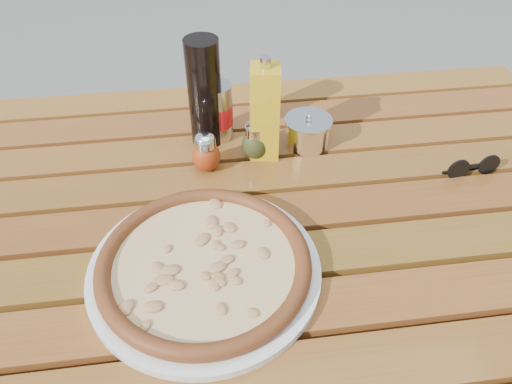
{
  "coord_description": "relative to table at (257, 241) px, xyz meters",
  "views": [
    {
      "loc": [
        -0.09,
        -0.62,
        1.36
      ],
      "look_at": [
        0.0,
        0.02,
        0.78
      ],
      "focal_mm": 35.0,
      "sensor_mm": 36.0,
      "label": 1
    }
  ],
  "objects": [
    {
      "name": "pizza",
      "position": [
        -0.1,
        -0.12,
        0.1
      ],
      "size": [
        0.45,
        0.45,
        0.03
      ],
      "rotation": [
        0.0,
        0.0,
        0.51
      ],
      "color": "#F6E5B0",
      "rests_on": "plate"
    },
    {
      "name": "table",
      "position": [
        0.0,
        0.0,
        0.0
      ],
      "size": [
        1.4,
        0.9,
        0.75
      ],
      "color": "#381A0C",
      "rests_on": "ground"
    },
    {
      "name": "dark_bottle",
      "position": [
        -0.07,
        0.23,
        0.19
      ],
      "size": [
        0.08,
        0.08,
        0.22
      ],
      "primitive_type": "cylinder",
      "rotation": [
        0.0,
        0.0,
        -0.25
      ],
      "color": "black",
      "rests_on": "table"
    },
    {
      "name": "oregano_shaker",
      "position": [
        0.02,
        0.16,
        0.11
      ],
      "size": [
        0.07,
        0.07,
        0.08
      ],
      "rotation": [
        0.0,
        0.0,
        0.24
      ],
      "color": "#3B4019",
      "rests_on": "table"
    },
    {
      "name": "plate",
      "position": [
        -0.1,
        -0.12,
        0.08
      ],
      "size": [
        0.47,
        0.47,
        0.01
      ],
      "primitive_type": "cylinder",
      "rotation": [
        0.0,
        0.0,
        0.39
      ],
      "color": "silver",
      "rests_on": "table"
    },
    {
      "name": "soda_can",
      "position": [
        -0.05,
        0.24,
        0.13
      ],
      "size": [
        0.07,
        0.07,
        0.12
      ],
      "rotation": [
        0.0,
        0.0,
        -0.05
      ],
      "color": "#BCBCC1",
      "rests_on": "table"
    },
    {
      "name": "olive_oil_cruet",
      "position": [
        0.04,
        0.17,
        0.17
      ],
      "size": [
        0.06,
        0.06,
        0.21
      ],
      "rotation": [
        0.0,
        0.0,
        -0.15
      ],
      "color": "gold",
      "rests_on": "table"
    },
    {
      "name": "sunglasses",
      "position": [
        0.42,
        0.05,
        0.09
      ],
      "size": [
        0.11,
        0.03,
        0.04
      ],
      "rotation": [
        0.0,
        0.0,
        0.09
      ],
      "color": "black",
      "rests_on": "table"
    },
    {
      "name": "pepper_shaker",
      "position": [
        -0.08,
        0.13,
        0.11
      ],
      "size": [
        0.07,
        0.07,
        0.08
      ],
      "rotation": [
        0.0,
        0.0,
        -0.41
      ],
      "color": "#A93713",
      "rests_on": "table"
    },
    {
      "name": "parmesan_tin",
      "position": [
        0.13,
        0.19,
        0.11
      ],
      "size": [
        0.11,
        0.11,
        0.07
      ],
      "rotation": [
        0.0,
        0.0,
        0.13
      ],
      "color": "white",
      "rests_on": "table"
    }
  ]
}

